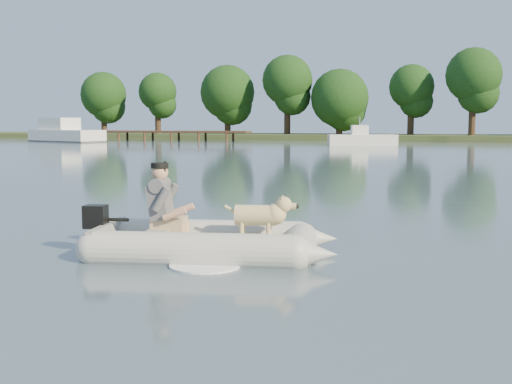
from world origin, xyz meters
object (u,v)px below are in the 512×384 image
(man, at_px, (162,199))
(dog, at_px, (256,219))
(dock, at_px, (166,136))
(dinghy, at_px, (209,213))
(motorboat, at_px, (362,132))
(cabin_cruiser, at_px, (66,130))

(man, xyz_separation_m, dog, (1.32, 0.27, -0.26))
(dog, bearing_deg, dock, 106.01)
(dinghy, xyz_separation_m, man, (-0.70, -0.09, 0.18))
(motorboat, bearing_deg, dog, -100.33)
(dock, relative_size, man, 16.69)
(dock, xyz_separation_m, dinghy, (26.10, -51.33, 0.07))
(man, bearing_deg, dock, 104.71)
(man, relative_size, cabin_cruiser, 0.12)
(man, distance_m, dog, 1.37)
(man, height_order, cabin_cruiser, cabin_cruiser)
(motorboat, bearing_deg, man, -102.04)
(dinghy, distance_m, dog, 0.65)
(dog, bearing_deg, dinghy, -175.43)
(dinghy, relative_size, cabin_cruiser, 0.53)
(motorboat, bearing_deg, dinghy, -101.15)
(cabin_cruiser, bearing_deg, dog, -32.91)
(dog, height_order, motorboat, motorboat)
(dinghy, bearing_deg, motorboat, 84.77)
(dock, height_order, cabin_cruiser, cabin_cruiser)
(dinghy, bearing_deg, cabin_cruiser, 115.20)
(dinghy, height_order, dog, dinghy)
(dog, bearing_deg, man, 180.00)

